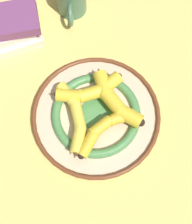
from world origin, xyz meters
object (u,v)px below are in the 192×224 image
banana_a (114,99)px  banana_d (88,91)px  banana_b (105,129)px  decorative_bowl (96,115)px  book_stack (4,29)px  banana_c (75,117)px

banana_a → banana_d: size_ratio=1.19×
banana_b → banana_a: bearing=-144.9°
decorative_bowl → banana_d: banana_d is taller
decorative_bowl → book_stack: 0.38m
banana_d → banana_c: bearing=-133.3°
banana_d → decorative_bowl: bearing=-87.1°
decorative_bowl → banana_c: (-0.04, -0.04, 0.03)m
decorative_bowl → banana_b: banana_b is taller
banana_d → banana_a: bearing=-37.1°
book_stack → decorative_bowl: bearing=123.7°
banana_a → banana_c: (-0.07, -0.09, -0.00)m
banana_a → banana_c: size_ratio=1.10×
banana_a → banana_c: bearing=-101.3°
banana_a → banana_d: 0.07m
decorative_bowl → banana_b: (0.04, -0.03, 0.03)m
banana_c → banana_d: size_ratio=1.08×
decorative_bowl → banana_c: banana_c is taller
decorative_bowl → banana_a: (0.03, 0.05, 0.04)m
banana_b → banana_d: banana_d is taller
banana_a → book_stack: book_stack is taller
banana_a → banana_d: (-0.07, -0.01, -0.00)m
decorative_bowl → banana_a: bearing=59.6°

